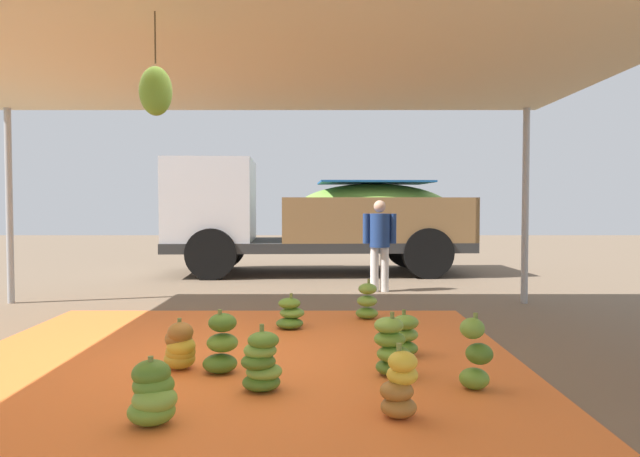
% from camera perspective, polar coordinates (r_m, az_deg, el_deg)
% --- Properties ---
extents(ground_plane, '(40.00, 40.00, 0.00)m').
position_cam_1_polar(ground_plane, '(8.72, -5.04, -7.37)').
color(ground_plane, brown).
extents(tarp_orange, '(5.27, 5.24, 0.01)m').
position_cam_1_polar(tarp_orange, '(5.80, -7.76, -12.27)').
color(tarp_orange, orange).
rests_on(tarp_orange, ground).
extents(tent_canopy, '(8.00, 7.00, 2.93)m').
position_cam_1_polar(tent_canopy, '(5.69, -8.08, 16.36)').
color(tent_canopy, '#9EA0A5').
rests_on(tent_canopy, ground).
extents(banana_bunch_0, '(0.32, 0.33, 0.51)m').
position_cam_1_polar(banana_bunch_0, '(4.28, 7.66, -14.55)').
color(banana_bunch_0, '#996628').
rests_on(banana_bunch_0, tarp_orange).
extents(banana_bunch_1, '(0.36, 0.37, 0.55)m').
position_cam_1_polar(banana_bunch_1, '(5.36, -9.20, -10.87)').
color(banana_bunch_1, '#477523').
rests_on(banana_bunch_1, tarp_orange).
extents(banana_bunch_2, '(0.40, 0.41, 0.44)m').
position_cam_1_polar(banana_bunch_2, '(5.93, 8.02, -10.09)').
color(banana_bunch_2, '#518428').
rests_on(banana_bunch_2, tarp_orange).
extents(banana_bunch_3, '(0.36, 0.40, 0.51)m').
position_cam_1_polar(banana_bunch_3, '(7.70, 4.59, -7.00)').
color(banana_bunch_3, '#60932D').
rests_on(banana_bunch_3, tarp_orange).
extents(banana_bunch_4, '(0.45, 0.47, 0.41)m').
position_cam_1_polar(banana_bunch_4, '(7.13, -2.71, -8.11)').
color(banana_bunch_4, '#477523').
rests_on(banana_bunch_4, tarp_orange).
extents(banana_bunch_5, '(0.42, 0.41, 0.55)m').
position_cam_1_polar(banana_bunch_5, '(5.24, 6.91, -11.22)').
color(banana_bunch_5, '#477523').
rests_on(banana_bunch_5, tarp_orange).
extents(banana_bunch_6, '(0.45, 0.45, 0.45)m').
position_cam_1_polar(banana_bunch_6, '(4.27, -15.44, -14.87)').
color(banana_bunch_6, '#60932D').
rests_on(banana_bunch_6, tarp_orange).
extents(banana_bunch_7, '(0.37, 0.37, 0.52)m').
position_cam_1_polar(banana_bunch_7, '(4.82, -5.45, -12.57)').
color(banana_bunch_7, '#477523').
rests_on(banana_bunch_7, tarp_orange).
extents(banana_bunch_8, '(0.36, 0.39, 0.46)m').
position_cam_1_polar(banana_bunch_8, '(5.52, -12.99, -10.86)').
color(banana_bunch_8, gold).
rests_on(banana_bunch_8, tarp_orange).
extents(banana_bunch_9, '(0.34, 0.30, 0.60)m').
position_cam_1_polar(banana_bunch_9, '(4.98, 14.60, -11.66)').
color(banana_bunch_9, '#60932D').
rests_on(banana_bunch_9, tarp_orange).
extents(cargo_truck_main, '(6.37, 2.64, 2.40)m').
position_cam_1_polar(cargo_truck_main, '(12.81, -0.88, 1.27)').
color(cargo_truck_main, '#2D2D2D').
rests_on(cargo_truck_main, ground).
extents(worker_0, '(0.56, 0.34, 1.53)m').
position_cam_1_polar(worker_0, '(10.12, 5.77, -0.94)').
color(worker_0, silver).
rests_on(worker_0, ground).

